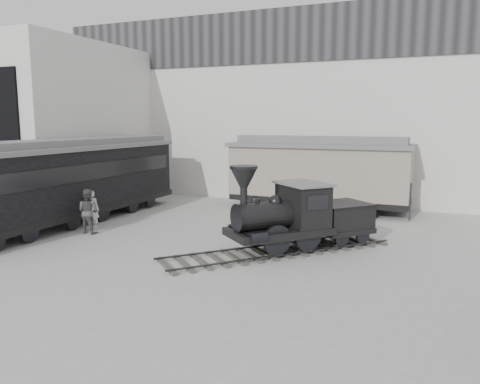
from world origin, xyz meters
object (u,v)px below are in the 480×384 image
at_px(locomotive, 295,220).
at_px(visitor_b, 88,211).
at_px(passenger_coach, 76,180).
at_px(boxcar, 319,172).
at_px(visitor_a, 91,210).

bearing_deg(locomotive, visitor_b, -132.57).
distance_m(passenger_coach, visitor_b, 2.83).
bearing_deg(passenger_coach, visitor_b, -38.16).
height_order(boxcar, visitor_a, boxcar).
bearing_deg(boxcar, visitor_a, -132.99).
bearing_deg(locomotive, visitor_a, -135.80).
bearing_deg(visitor_a, passenger_coach, -63.17).
height_order(boxcar, visitor_b, boxcar).
xyz_separation_m(boxcar, passenger_coach, (-9.90, -7.20, -0.06)).
bearing_deg(visitor_b, locomotive, -174.36).
bearing_deg(visitor_a, boxcar, -164.09).
relative_size(visitor_a, visitor_b, 0.93).
height_order(locomotive, visitor_a, locomotive).
relative_size(boxcar, passenger_coach, 0.71).
height_order(passenger_coach, visitor_b, passenger_coach).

